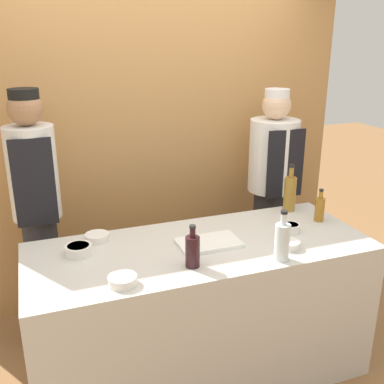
% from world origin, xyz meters
% --- Properties ---
extents(ground_plane, '(14.00, 14.00, 0.00)m').
position_xyz_m(ground_plane, '(0.00, 0.00, 0.00)').
color(ground_plane, olive).
extents(cabinet_wall, '(3.17, 0.18, 2.40)m').
position_xyz_m(cabinet_wall, '(0.00, 1.17, 1.20)').
color(cabinet_wall, '#B7844C').
rests_on(cabinet_wall, ground_plane).
extents(counter, '(2.02, 0.80, 0.90)m').
position_xyz_m(counter, '(0.00, 0.00, 0.45)').
color(counter, beige).
rests_on(counter, ground_plane).
extents(sauce_bowl_red, '(0.14, 0.14, 0.05)m').
position_xyz_m(sauce_bowl_red, '(-0.52, -0.27, 0.93)').
color(sauce_bowl_red, white).
rests_on(sauce_bowl_red, counter).
extents(sauce_bowl_yellow, '(0.13, 0.13, 0.04)m').
position_xyz_m(sauce_bowl_yellow, '(0.46, -0.20, 0.93)').
color(sauce_bowl_yellow, white).
rests_on(sauce_bowl_yellow, counter).
extents(sauce_bowl_purple, '(0.11, 0.11, 0.05)m').
position_xyz_m(sauce_bowl_purple, '(0.60, -0.01, 0.93)').
color(sauce_bowl_purple, white).
rests_on(sauce_bowl_purple, counter).
extents(sauce_bowl_green, '(0.15, 0.15, 0.06)m').
position_xyz_m(sauce_bowl_green, '(-0.69, 0.13, 0.93)').
color(sauce_bowl_green, white).
rests_on(sauce_bowl_green, counter).
extents(sauce_bowl_orange, '(0.15, 0.15, 0.04)m').
position_xyz_m(sauce_bowl_orange, '(-0.56, 0.28, 0.93)').
color(sauce_bowl_orange, white).
rests_on(sauce_bowl_orange, counter).
extents(cutting_board, '(0.36, 0.23, 0.02)m').
position_xyz_m(cutting_board, '(0.05, -0.00, 0.91)').
color(cutting_board, white).
rests_on(cutting_board, counter).
extents(bottle_wine, '(0.08, 0.08, 0.24)m').
position_xyz_m(bottle_wine, '(-0.14, -0.22, 1.00)').
color(bottle_wine, black).
rests_on(bottle_wine, counter).
extents(bottle_clear, '(0.08, 0.08, 0.29)m').
position_xyz_m(bottle_clear, '(0.35, -0.31, 1.02)').
color(bottle_clear, silver).
rests_on(bottle_clear, counter).
extents(bottle_amber, '(0.06, 0.06, 0.22)m').
position_xyz_m(bottle_amber, '(0.87, 0.08, 0.99)').
color(bottle_amber, '#9E661E').
rests_on(bottle_amber, counter).
extents(bottle_vinegar, '(0.08, 0.08, 0.34)m').
position_xyz_m(bottle_vinegar, '(0.78, 0.32, 1.03)').
color(bottle_vinegar, olive).
rests_on(bottle_vinegar, counter).
extents(chef_left, '(0.31, 0.31, 1.77)m').
position_xyz_m(chef_left, '(-0.88, 0.73, 0.98)').
color(chef_left, '#28282D').
rests_on(chef_left, ground_plane).
extents(chef_right, '(0.38, 0.38, 1.70)m').
position_xyz_m(chef_right, '(0.88, 0.73, 0.92)').
color(chef_right, '#28282D').
rests_on(chef_right, ground_plane).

